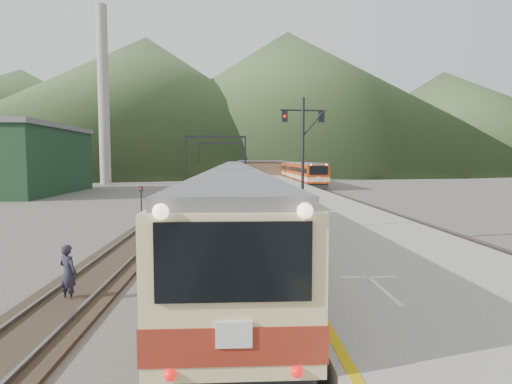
{
  "coord_description": "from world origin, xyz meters",
  "views": [
    {
      "loc": [
        0.01,
        -12.48,
        4.34
      ],
      "look_at": [
        1.57,
        17.74,
        2.0
      ],
      "focal_mm": 30.0,
      "sensor_mm": 36.0,
      "label": 1
    }
  ],
  "objects": [
    {
      "name": "ground",
      "position": [
        0.0,
        0.0,
        0.0
      ],
      "size": [
        400.0,
        400.0,
        0.0
      ],
      "primitive_type": "plane",
      "color": "#47423D",
      "rests_on": "ground"
    },
    {
      "name": "hill_d",
      "position": [
        -120.0,
        240.0,
        27.5
      ],
      "size": [
        200.0,
        200.0,
        55.0
      ],
      "primitive_type": "cone",
      "color": "#2F4720",
      "rests_on": "ground"
    },
    {
      "name": "track_main",
      "position": [
        0.0,
        40.0,
        0.07
      ],
      "size": [
        2.6,
        200.0,
        0.23
      ],
      "color": "black",
      "rests_on": "ground"
    },
    {
      "name": "hill_a",
      "position": [
        -40.0,
        190.0,
        30.0
      ],
      "size": [
        180.0,
        180.0,
        60.0
      ],
      "primitive_type": "cone",
      "color": "#2F4720",
      "rests_on": "ground"
    },
    {
      "name": "signal_mast",
      "position": [
        3.28,
        7.76,
        4.83
      ],
      "size": [
        2.19,
        0.42,
        6.23
      ],
      "color": "black",
      "rests_on": "platform"
    },
    {
      "name": "main_train",
      "position": [
        0.0,
        42.22,
        1.95
      ],
      "size": [
        2.83,
        97.01,
        3.45
      ],
      "color": "beige",
      "rests_on": "track_main"
    },
    {
      "name": "worker",
      "position": [
        -5.03,
        0.51,
        0.88
      ],
      "size": [
        0.77,
        0.68,
        1.77
      ],
      "primitive_type": "imported",
      "rotation": [
        0.0,
        0.0,
        2.63
      ],
      "color": "#232230",
      "rests_on": "ground"
    },
    {
      "name": "second_train",
      "position": [
        11.5,
        66.02,
        2.11
      ],
      "size": [
        3.08,
        41.86,
        3.75
      ],
      "color": "#B2370F",
      "rests_on": "track_second"
    },
    {
      "name": "platform",
      "position": [
        5.6,
        38.0,
        0.5
      ],
      "size": [
        8.0,
        100.0,
        1.0
      ],
      "primitive_type": "cube",
      "color": "gray",
      "rests_on": "ground"
    },
    {
      "name": "track_far",
      "position": [
        -5.0,
        40.0,
        0.07
      ],
      "size": [
        2.6,
        200.0,
        0.23
      ],
      "color": "black",
      "rests_on": "ground"
    },
    {
      "name": "hill_b",
      "position": [
        30.0,
        230.0,
        37.5
      ],
      "size": [
        220.0,
        220.0,
        75.0
      ],
      "primitive_type": "cone",
      "color": "#2F4720",
      "rests_on": "ground"
    },
    {
      "name": "short_signal_c",
      "position": [
        -7.09,
        20.44,
        1.46
      ],
      "size": [
        0.25,
        0.2,
        2.27
      ],
      "color": "black",
      "rests_on": "ground"
    },
    {
      "name": "track_second",
      "position": [
        11.5,
        40.0,
        0.07
      ],
      "size": [
        2.6,
        200.0,
        0.23
      ],
      "color": "black",
      "rests_on": "ground"
    },
    {
      "name": "short_signal_a",
      "position": [
        -2.84,
        5.25,
        1.46
      ],
      "size": [
        0.27,
        0.24,
        2.27
      ],
      "color": "black",
      "rests_on": "ground"
    },
    {
      "name": "short_signal_b",
      "position": [
        -2.53,
        26.69,
        1.46
      ],
      "size": [
        0.25,
        0.2,
        2.27
      ],
      "color": "black",
      "rests_on": "ground"
    },
    {
      "name": "smokestack",
      "position": [
        -22.0,
        62.0,
        15.0
      ],
      "size": [
        1.8,
        1.8,
        30.0
      ],
      "primitive_type": "cylinder",
      "color": "#9E998E",
      "rests_on": "ground"
    },
    {
      "name": "gantry_far",
      "position": [
        -2.85,
        80.0,
        5.59
      ],
      "size": [
        9.55,
        0.25,
        8.0
      ],
      "color": "black",
      "rests_on": "ground"
    },
    {
      "name": "gantry_near",
      "position": [
        -2.85,
        55.0,
        5.59
      ],
      "size": [
        9.55,
        0.25,
        8.0
      ],
      "color": "black",
      "rests_on": "ground"
    },
    {
      "name": "warehouse",
      "position": [
        -28.0,
        42.0,
        4.32
      ],
      "size": [
        14.5,
        20.5,
        8.6
      ],
      "color": "#16311F",
      "rests_on": "ground"
    },
    {
      "name": "station_shed",
      "position": [
        5.6,
        78.0,
        2.57
      ],
      "size": [
        9.4,
        4.4,
        3.1
      ],
      "color": "brown",
      "rests_on": "platform"
    },
    {
      "name": "hill_c",
      "position": [
        110.0,
        210.0,
        25.0
      ],
      "size": [
        160.0,
        160.0,
        50.0
      ],
      "primitive_type": "cone",
      "color": "#2F4720",
      "rests_on": "ground"
    }
  ]
}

